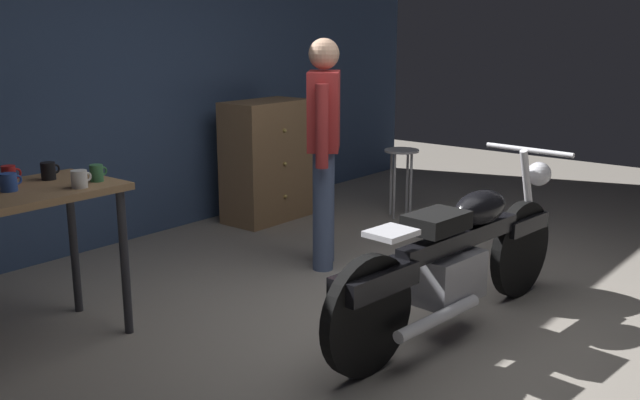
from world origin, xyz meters
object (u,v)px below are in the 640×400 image
object	(u,v)px
shop_stool	(401,165)
mug_blue_enamel	(9,182)
mug_white_ceramic	(80,179)
mug_green_speckled	(97,173)
mug_black_matte	(49,171)
wooden_dresser	(266,161)
person_standing	(324,143)
mug_red_diner	(9,175)
motorcycle	(457,256)

from	to	relation	value
shop_stool	mug_blue_enamel	bearing A→B (deg)	179.05
shop_stool	mug_white_ceramic	xyz separation A→B (m)	(-3.44, -0.15, 0.45)
mug_white_ceramic	mug_blue_enamel	bearing A→B (deg)	142.74
shop_stool	mug_green_speckled	xyz separation A→B (m)	(-3.28, -0.08, 0.45)
mug_black_matte	wooden_dresser	bearing A→B (deg)	16.09
mug_green_speckled	mug_blue_enamel	bearing A→B (deg)	161.57
person_standing	shop_stool	xyz separation A→B (m)	(1.55, 0.33, -0.43)
mug_green_speckled	person_standing	bearing A→B (deg)	-7.95
shop_stool	mug_white_ceramic	distance (m)	3.47
wooden_dresser	mug_green_speckled	distance (m)	2.65
shop_stool	mug_red_diner	size ratio (longest dim) A/B	5.76
mug_red_diner	mug_blue_enamel	bearing A→B (deg)	-118.83
motorcycle	mug_green_speckled	size ratio (longest dim) A/B	20.44
mug_white_ceramic	mug_green_speckled	xyz separation A→B (m)	(0.15, 0.07, -0.00)
person_standing	mug_red_diner	bearing A→B (deg)	-49.64
mug_green_speckled	motorcycle	bearing A→B (deg)	-50.28
mug_blue_enamel	mug_red_diner	xyz separation A→B (m)	(0.07, 0.13, 0.01)
motorcycle	mug_green_speckled	distance (m)	2.11
person_standing	shop_stool	distance (m)	1.64
wooden_dresser	mug_blue_enamel	size ratio (longest dim) A/B	9.11
motorcycle	mug_green_speckled	xyz separation A→B (m)	(-1.31, 1.58, 0.50)
shop_stool	mug_blue_enamel	size ratio (longest dim) A/B	5.30
wooden_dresser	person_standing	bearing A→B (deg)	-119.31
mug_blue_enamel	mug_black_matte	size ratio (longest dim) A/B	1.05
mug_blue_enamel	mug_black_matte	xyz separation A→B (m)	(0.29, 0.11, 0.00)
motorcycle	wooden_dresser	distance (m)	2.80
motorcycle	mug_blue_enamel	size ratio (longest dim) A/B	18.12
person_standing	mug_red_diner	distance (m)	2.16
motorcycle	shop_stool	world-z (taller)	motorcycle
person_standing	mug_blue_enamel	distance (m)	2.20
wooden_dresser	mug_black_matte	size ratio (longest dim) A/B	9.61
mug_green_speckled	mug_red_diner	bearing A→B (deg)	142.88
person_standing	wooden_dresser	bearing A→B (deg)	-155.06
mug_blue_enamel	mug_red_diner	distance (m)	0.15
motorcycle	mug_white_ceramic	xyz separation A→B (m)	(-1.46, 1.51, 0.50)
mug_white_ceramic	mug_red_diner	bearing A→B (deg)	121.37
shop_stool	mug_white_ceramic	size ratio (longest dim) A/B	5.37
mug_green_speckled	wooden_dresser	bearing A→B (deg)	22.32
wooden_dresser	mug_white_ceramic	distance (m)	2.82
shop_stool	mug_white_ceramic	bearing A→B (deg)	-177.44
shop_stool	mug_white_ceramic	world-z (taller)	mug_white_ceramic
mug_black_matte	shop_stool	bearing A→B (deg)	-2.83
mug_red_diner	shop_stool	bearing A→B (deg)	-3.02
person_standing	mug_green_speckled	distance (m)	1.75
mug_green_speckled	mug_black_matte	world-z (taller)	mug_black_matte
mug_blue_enamel	motorcycle	bearing A→B (deg)	-44.59
mug_red_diner	mug_white_ceramic	xyz separation A→B (m)	(0.21, -0.35, -0.01)
person_standing	wooden_dresser	size ratio (longest dim) A/B	1.52
shop_stool	mug_black_matte	xyz separation A→B (m)	(-3.43, 0.17, 0.45)
motorcycle	mug_blue_enamel	bearing A→B (deg)	140.34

